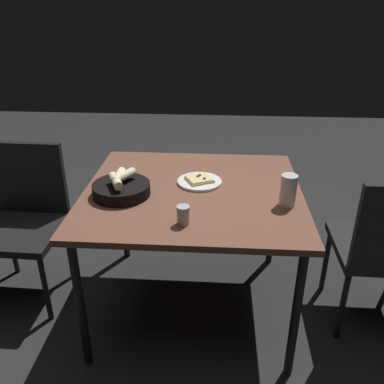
{
  "coord_description": "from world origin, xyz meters",
  "views": [
    {
      "loc": [
        0.12,
        -1.8,
        1.6
      ],
      "look_at": [
        -0.0,
        -0.04,
        0.73
      ],
      "focal_mm": 37.99,
      "sensor_mm": 36.0,
      "label": 1
    }
  ],
  "objects": [
    {
      "name": "ground",
      "position": [
        0.0,
        0.0,
        0.0
      ],
      "size": [
        8.0,
        8.0,
        0.0
      ],
      "primitive_type": "plane",
      "color": "#262626"
    },
    {
      "name": "dining_table",
      "position": [
        0.0,
        0.0,
        0.67
      ],
      "size": [
        1.07,
        1.0,
        0.73
      ],
      "color": "brown",
      "rests_on": "ground"
    },
    {
      "name": "beer_glass",
      "position": [
        0.44,
        -0.14,
        0.79
      ],
      "size": [
        0.07,
        0.07,
        0.15
      ],
      "color": "silver",
      "rests_on": "dining_table"
    },
    {
      "name": "pepper_shaker",
      "position": [
        -0.02,
        -0.33,
        0.76
      ],
      "size": [
        0.06,
        0.06,
        0.08
      ],
      "color": "#BFB299",
      "rests_on": "dining_table"
    },
    {
      "name": "bread_basket",
      "position": [
        -0.34,
        -0.08,
        0.76
      ],
      "size": [
        0.28,
        0.28,
        0.12
      ],
      "color": "black",
      "rests_on": "dining_table"
    },
    {
      "name": "chair_near",
      "position": [
        -0.95,
        0.1,
        0.5
      ],
      "size": [
        0.45,
        0.45,
        0.87
      ],
      "color": "black",
      "rests_on": "ground"
    },
    {
      "name": "pizza_plate",
      "position": [
        0.03,
        0.08,
        0.74
      ],
      "size": [
        0.23,
        0.23,
        0.04
      ],
      "color": "white",
      "rests_on": "dining_table"
    }
  ]
}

